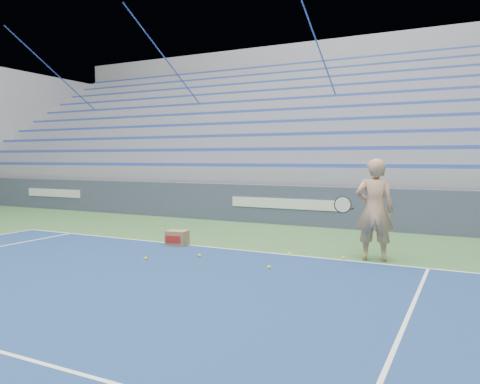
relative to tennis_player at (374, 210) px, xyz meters
name	(u,v)px	position (x,y,z in m)	size (l,w,h in m)	color
sponsor_barrier	(285,205)	(-3.15, 3.70, -0.38)	(30.00, 0.32, 1.10)	#3D455D
bleachers	(339,146)	(-3.15, 9.42, 1.43)	(31.00, 9.15, 7.30)	gray
tennis_player	(374,210)	(0.00, 0.00, 0.00)	(0.98, 0.91, 1.86)	tan
ball_box	(177,238)	(-4.03, -0.41, -0.77)	(0.47, 0.39, 0.32)	olive
tennis_ball_0	(269,267)	(-1.43, -1.50, -0.90)	(0.07, 0.07, 0.07)	#CFE92F
tennis_ball_1	(343,258)	(-0.49, -0.22, -0.90)	(0.07, 0.07, 0.07)	#CFE92F
tennis_ball_2	(289,253)	(-1.54, -0.26, -0.90)	(0.07, 0.07, 0.07)	#CFE92F
tennis_ball_3	(199,256)	(-2.98, -1.22, -0.90)	(0.07, 0.07, 0.07)	#CFE92F
tennis_ball_4	(146,259)	(-3.72, -1.88, -0.90)	(0.07, 0.07, 0.07)	#CFE92F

